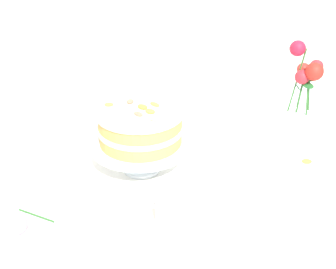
{
  "coord_description": "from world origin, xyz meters",
  "views": [
    {
      "loc": [
        -0.33,
        -0.96,
        1.43
      ],
      "look_at": [
        -0.05,
        0.01,
        0.86
      ],
      "focal_mm": 43.9,
      "sensor_mm": 36.0,
      "label": 1
    }
  ],
  "objects": [
    {
      "name": "linen_napkin",
      "position": [
        -0.12,
        0.03,
        0.74
      ],
      "size": [
        0.37,
        0.37,
        0.0
      ],
      "primitive_type": "cube",
      "rotation": [
        0.0,
        0.0,
        0.18
      ],
      "color": "white",
      "rests_on": "dining_table"
    },
    {
      "name": "fallen_rose",
      "position": [
        -0.47,
        -0.15,
        0.76
      ],
      "size": [
        0.11,
        0.11,
        0.05
      ],
      "color": "#2D6028",
      "rests_on": "dining_table"
    },
    {
      "name": "loose_petal_0",
      "position": [
        0.21,
        0.04,
        0.74
      ],
      "size": [
        0.04,
        0.05,
        0.0
      ],
      "primitive_type": "ellipsoid",
      "rotation": [
        0.0,
        0.0,
        2.29
      ],
      "color": "pink",
      "rests_on": "dining_table"
    },
    {
      "name": "cake_stand",
      "position": [
        -0.12,
        0.03,
        0.82
      ],
      "size": [
        0.29,
        0.29,
        0.1
      ],
      "color": "silver",
      "rests_on": "linen_napkin"
    },
    {
      "name": "layer_cake",
      "position": [
        -0.12,
        0.03,
        0.89
      ],
      "size": [
        0.24,
        0.24,
        0.11
      ],
      "color": "tan",
      "rests_on": "cake_stand"
    },
    {
      "name": "teacup",
      "position": [
        -0.11,
        -0.22,
        0.76
      ],
      "size": [
        0.13,
        0.13,
        0.06
      ],
      "color": "silver",
      "rests_on": "dining_table"
    },
    {
      "name": "loose_petal_1",
      "position": [
        0.37,
        -0.07,
        0.74
      ],
      "size": [
        0.04,
        0.03,
        0.0
      ],
      "primitive_type": "ellipsoid",
      "rotation": [
        0.0,
        0.0,
        0.18
      ],
      "color": "yellow",
      "rests_on": "dining_table"
    },
    {
      "name": "dining_table",
      "position": [
        0.0,
        -0.03,
        0.65
      ],
      "size": [
        1.4,
        1.0,
        0.74
      ],
      "color": "white",
      "rests_on": "ground"
    },
    {
      "name": "loose_petal_2",
      "position": [
        -0.49,
        0.01,
        0.74
      ],
      "size": [
        0.05,
        0.04,
        0.0
      ],
      "primitive_type": "ellipsoid",
      "rotation": [
        0.0,
        0.0,
        5.8
      ],
      "color": "pink",
      "rests_on": "dining_table"
    },
    {
      "name": "flower_vase",
      "position": [
        0.42,
        0.08,
        0.89
      ],
      "size": [
        0.12,
        0.11,
        0.33
      ],
      "color": "silver",
      "rests_on": "dining_table"
    }
  ]
}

